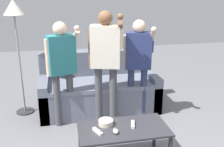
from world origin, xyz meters
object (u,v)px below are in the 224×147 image
at_px(snack_bowl, 106,123).
at_px(floor_lamp, 15,19).
at_px(game_remote_nunchuk, 116,131).
at_px(player_center, 106,55).
at_px(coffee_table, 123,132).
at_px(game_remote_wand_near, 133,124).
at_px(player_left, 62,62).
at_px(couch, 99,90).
at_px(game_remote_wand_far, 98,132).
at_px(player_right, 138,58).

bearing_deg(snack_bowl, floor_lamp, 126.11).
bearing_deg(game_remote_nunchuk, player_center, 85.09).
bearing_deg(coffee_table, game_remote_wand_near, 10.94).
xyz_separation_m(coffee_table, game_remote_wand_near, (0.11, 0.02, 0.07)).
distance_m(snack_bowl, player_left, 1.15).
bearing_deg(couch, player_left, -142.71).
relative_size(player_left, game_remote_wand_far, 9.36).
distance_m(player_right, game_remote_wand_far, 1.46).
height_order(player_left, player_center, player_center).
bearing_deg(player_center, coffee_table, -89.23).
bearing_deg(player_right, game_remote_wand_far, -124.79).
bearing_deg(game_remote_wand_far, game_remote_nunchuk, -13.23).
relative_size(coffee_table, game_remote_nunchuk, 11.37).
distance_m(player_center, game_remote_wand_far, 1.23).
relative_size(coffee_table, game_remote_wand_near, 6.28).
bearing_deg(game_remote_nunchuk, floor_lamp, 124.54).
bearing_deg(game_remote_nunchuk, coffee_table, 40.91).
bearing_deg(floor_lamp, couch, -3.67).
distance_m(game_remote_nunchuk, player_left, 1.34).
bearing_deg(couch, floor_lamp, 176.33).
bearing_deg(coffee_table, game_remote_nunchuk, -139.09).
relative_size(coffee_table, player_center, 0.61).
bearing_deg(player_right, coffee_table, -114.36).
bearing_deg(game_remote_wand_far, player_left, 106.38).
bearing_deg(player_center, game_remote_wand_far, -105.06).
xyz_separation_m(player_left, player_right, (1.11, 0.03, -0.00)).
height_order(player_center, player_right, player_center).
xyz_separation_m(snack_bowl, player_center, (0.17, 0.90, 0.56)).
bearing_deg(game_remote_wand_near, player_center, 97.47).
height_order(game_remote_nunchuk, floor_lamp, floor_lamp).
bearing_deg(coffee_table, game_remote_wand_far, -170.64).
relative_size(snack_bowl, game_remote_nunchuk, 1.88).
bearing_deg(game_remote_wand_near, player_left, 125.49).
bearing_deg(game_remote_wand_far, player_right, 55.21).
distance_m(snack_bowl, game_remote_wand_far, 0.19).
bearing_deg(floor_lamp, game_remote_wand_near, -48.54).
relative_size(snack_bowl, player_center, 0.10).
distance_m(snack_bowl, game_remote_nunchuk, 0.20).
height_order(coffee_table, game_remote_wand_near, game_remote_wand_near).
relative_size(couch, game_remote_nunchuk, 21.36).
height_order(couch, game_remote_nunchuk, couch).
xyz_separation_m(player_left, player_center, (0.61, -0.05, 0.09)).
bearing_deg(couch, player_center, -86.44).
xyz_separation_m(player_right, game_remote_wand_near, (-0.38, -1.06, -0.48)).
height_order(coffee_table, player_right, player_right).
xyz_separation_m(coffee_table, floor_lamp, (-1.25, 1.57, 1.11)).
relative_size(snack_bowl, game_remote_wand_far, 1.03).
bearing_deg(player_right, player_center, -170.82).
distance_m(player_right, game_remote_wand_near, 1.23).
height_order(coffee_table, game_remote_wand_far, game_remote_wand_far).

